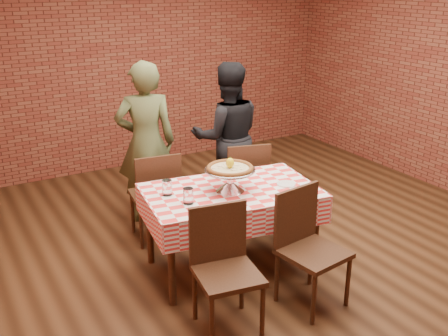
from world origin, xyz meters
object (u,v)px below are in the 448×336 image
(water_glass_right, at_px, (167,188))
(chair_far_right, at_px, (243,182))
(pizza_stand, at_px, (230,180))
(condiment_caddy, at_px, (220,169))
(diner_olive, at_px, (146,143))
(diner_black, at_px, (227,137))
(chair_near_right, at_px, (314,251))
(chair_near_left, at_px, (228,274))
(table, at_px, (231,230))
(pizza, at_px, (230,169))
(chair_far_left, at_px, (154,195))
(water_glass_left, at_px, (188,196))

(water_glass_right, distance_m, chair_far_right, 1.29)
(pizza_stand, xyz_separation_m, condiment_caddy, (0.09, 0.32, -0.02))
(chair_far_right, xyz_separation_m, diner_olive, (-0.81, 0.60, 0.39))
(condiment_caddy, xyz_separation_m, diner_black, (0.61, 0.89, -0.02))
(water_glass_right, distance_m, chair_near_right, 1.29)
(pizza_stand, xyz_separation_m, diner_olive, (-0.20, 1.35, -0.01))
(chair_far_right, distance_m, diner_olive, 1.08)
(diner_black, bearing_deg, chair_near_left, 78.99)
(table, xyz_separation_m, chair_near_left, (-0.46, -0.73, 0.09))
(pizza, distance_m, chair_near_left, 0.98)
(pizza, xyz_separation_m, chair_far_left, (-0.32, 0.90, -0.50))
(diner_black, bearing_deg, table, 80.19)
(chair_near_left, xyz_separation_m, diner_black, (1.14, 1.93, 0.35))
(chair_near_left, relative_size, diner_olive, 0.54)
(chair_near_right, distance_m, diner_olive, 2.21)
(condiment_caddy, height_order, chair_far_right, chair_far_right)
(pizza, bearing_deg, chair_near_left, -121.79)
(chair_far_left, bearing_deg, chair_near_right, 118.53)
(water_glass_left, relative_size, chair_near_left, 0.14)
(water_glass_left, bearing_deg, chair_far_left, 83.89)
(chair_far_right, relative_size, diner_black, 0.56)
(table, height_order, pizza, pizza)
(water_glass_left, height_order, chair_near_right, chair_near_right)
(table, xyz_separation_m, condiment_caddy, (0.07, 0.31, 0.46))
(chair_near_left, distance_m, chair_far_right, 1.80)
(pizza, height_order, chair_near_left, pizza)
(condiment_caddy, bearing_deg, pizza_stand, -120.36)
(pizza, bearing_deg, condiment_caddy, 74.81)
(pizza_stand, distance_m, diner_black, 1.40)
(table, xyz_separation_m, water_glass_left, (-0.44, -0.08, 0.45))
(pizza_stand, relative_size, chair_near_right, 0.47)
(water_glass_left, height_order, chair_far_right, chair_far_right)
(pizza, height_order, condiment_caddy, pizza)
(pizza, bearing_deg, table, 39.49)
(chair_far_left, distance_m, diner_olive, 0.60)
(diner_olive, bearing_deg, pizza, 115.15)
(chair_near_right, bearing_deg, table, 100.94)
(pizza_stand, bearing_deg, water_glass_right, 159.61)
(chair_near_left, xyz_separation_m, chair_far_left, (0.12, 1.62, -0.00))
(chair_far_left, relative_size, diner_black, 0.56)
(pizza_stand, xyz_separation_m, diner_black, (0.69, 1.22, -0.04))
(pizza_stand, height_order, water_glass_right, pizza_stand)
(water_glass_left, distance_m, chair_far_right, 1.36)
(pizza, bearing_deg, water_glass_left, -172.00)
(table, relative_size, diner_olive, 0.85)
(chair_near_right, bearing_deg, diner_olive, 95.05)
(water_glass_left, bearing_deg, condiment_caddy, 36.83)
(diner_olive, xyz_separation_m, diner_black, (0.90, -0.13, -0.03))
(pizza, height_order, diner_black, diner_black)
(chair_near_left, bearing_deg, chair_near_right, 4.46)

